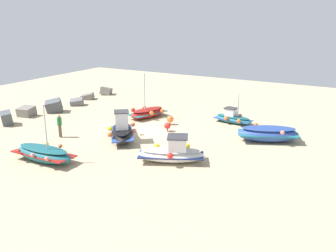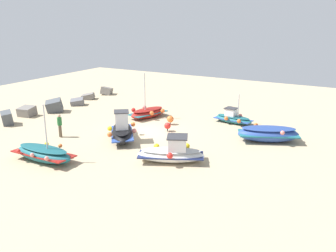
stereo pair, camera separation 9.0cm
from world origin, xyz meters
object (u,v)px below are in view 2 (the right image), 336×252
object	(u,v)px
fishing_boat_4	(233,118)
person_walking	(60,124)
fishing_boat_5	(43,153)
mooring_buoy_0	(170,119)
fishing_boat_1	(122,131)
fishing_boat_2	(172,153)
fishing_boat_3	(268,134)
mooring_buoy_1	(167,126)
fishing_boat_0	(148,113)

from	to	relation	value
fishing_boat_4	person_walking	world-z (taller)	fishing_boat_4
fishing_boat_5	mooring_buoy_0	xyz separation A→B (m)	(10.27, -2.72, -0.03)
fishing_boat_1	fishing_boat_2	distance (m)	5.14
fishing_boat_3	mooring_buoy_0	size ratio (longest dim) A/B	6.23
fishing_boat_1	mooring_buoy_1	world-z (taller)	fishing_boat_1
fishing_boat_3	fishing_boat_1	bearing A→B (deg)	-176.97
fishing_boat_5	mooring_buoy_0	size ratio (longest dim) A/B	5.74
fishing_boat_1	fishing_boat_2	xyz separation A→B (m)	(-1.70, -4.85, -0.11)
fishing_boat_2	person_walking	world-z (taller)	person_walking
person_walking	mooring_buoy_1	xyz separation A→B (m)	(4.90, -5.83, -0.53)
fishing_boat_1	mooring_buoy_0	xyz separation A→B (m)	(4.89, -1.02, -0.20)
fishing_boat_5	person_walking	bearing A→B (deg)	-57.97
fishing_boat_2	person_walking	xyz separation A→B (m)	(0.06, 8.98, 0.43)
fishing_boat_4	mooring_buoy_1	world-z (taller)	fishing_boat_4
person_walking	mooring_buoy_1	size ratio (longest dim) A/B	2.46
fishing_boat_2	fishing_boat_5	distance (m)	7.52
fishing_boat_0	fishing_boat_4	world-z (taller)	fishing_boat_0
fishing_boat_0	fishing_boat_1	xyz separation A→B (m)	(-5.76, -1.61, 0.22)
fishing_boat_2	fishing_boat_3	size ratio (longest dim) A/B	0.96
fishing_boat_0	mooring_buoy_0	world-z (taller)	fishing_boat_0
fishing_boat_0	mooring_buoy_1	bearing A→B (deg)	-110.30
fishing_boat_1	fishing_boat_4	distance (m)	9.28
fishing_boat_2	mooring_buoy_1	size ratio (longest dim) A/B	6.29
fishing_boat_3	fishing_boat_5	xyz separation A→B (m)	(-10.07, 10.44, -0.08)
fishing_boat_3	fishing_boat_4	size ratio (longest dim) A/B	1.36
fishing_boat_2	fishing_boat_4	world-z (taller)	fishing_boat_4
fishing_boat_2	mooring_buoy_1	xyz separation A→B (m)	(4.96, 3.15, -0.10)
fishing_boat_5	person_walking	distance (m)	4.49
mooring_buoy_0	mooring_buoy_1	xyz separation A→B (m)	(-1.63, -0.69, -0.01)
fishing_boat_1	mooring_buoy_1	bearing A→B (deg)	114.40
fishing_boat_2	mooring_buoy_0	world-z (taller)	fishing_boat_2
fishing_boat_2	fishing_boat_3	bearing A→B (deg)	32.88
fishing_boat_1	fishing_boat_4	xyz separation A→B (m)	(7.76, -5.09, -0.24)
fishing_boat_1	fishing_boat_5	xyz separation A→B (m)	(-5.38, 1.70, -0.17)
fishing_boat_4	mooring_buoy_0	bearing A→B (deg)	41.89
fishing_boat_3	fishing_boat_5	distance (m)	14.51
fishing_boat_5	mooring_buoy_1	size ratio (longest dim) A/B	6.04
mooring_buoy_0	fishing_boat_0	bearing A→B (deg)	71.59
fishing_boat_2	fishing_boat_5	xyz separation A→B (m)	(-3.68, 6.56, -0.05)
fishing_boat_1	fishing_boat_3	size ratio (longest dim) A/B	0.89
fishing_boat_5	mooring_buoy_1	world-z (taller)	fishing_boat_5
fishing_boat_2	person_walking	bearing A→B (deg)	153.75
fishing_boat_3	fishing_boat_2	bearing A→B (deg)	-146.50
fishing_boat_0	fishing_boat_5	distance (m)	11.14
mooring_buoy_0	mooring_buoy_1	size ratio (longest dim) A/B	1.05
fishing_boat_3	fishing_boat_4	bearing A→B (deg)	114.74
fishing_boat_4	fishing_boat_5	world-z (taller)	fishing_boat_5
fishing_boat_2	fishing_boat_4	bearing A→B (deg)	62.71
fishing_boat_5	mooring_buoy_0	distance (m)	10.62
fishing_boat_0	fishing_boat_3	bearing A→B (deg)	-79.09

